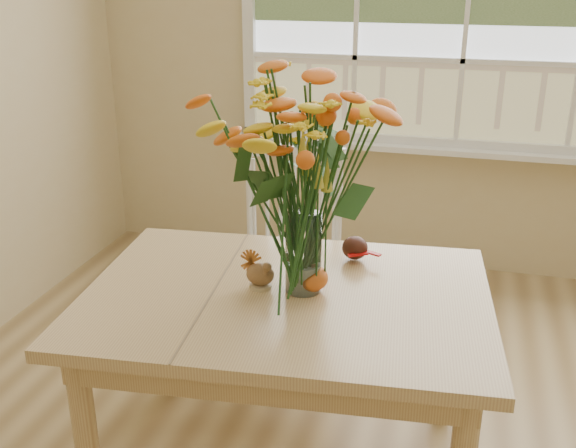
# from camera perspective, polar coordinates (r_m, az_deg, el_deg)

# --- Properties ---
(wall_back) EXTENTS (4.00, 0.02, 2.70)m
(wall_back) POSITION_cam_1_polar(r_m,az_deg,el_deg) (3.62, 14.90, 16.41)
(wall_back) COLOR #D1BA85
(wall_back) RESTS_ON floor
(dining_table) EXTENTS (1.32, 1.00, 0.67)m
(dining_table) POSITION_cam_1_polar(r_m,az_deg,el_deg) (2.13, -0.14, -8.02)
(dining_table) COLOR tan
(dining_table) RESTS_ON floor
(windsor_chair) EXTENTS (0.48, 0.46, 0.90)m
(windsor_chair) POSITION_cam_1_polar(r_m,az_deg,el_deg) (2.80, 0.36, -2.05)
(windsor_chair) COLOR white
(windsor_chair) RESTS_ON floor
(flower_vase) EXTENTS (0.52, 0.52, 0.62)m
(flower_vase) POSITION_cam_1_polar(r_m,az_deg,el_deg) (1.96, 1.37, 4.16)
(flower_vase) COLOR white
(flower_vase) RESTS_ON dining_table
(pumpkin) EXTENTS (0.10, 0.10, 0.08)m
(pumpkin) POSITION_cam_1_polar(r_m,az_deg,el_deg) (2.08, 2.00, -4.69)
(pumpkin) COLOR #DA5F19
(pumpkin) RESTS_ON dining_table
(turkey_figurine) EXTENTS (0.09, 0.07, 0.11)m
(turkey_figurine) POSITION_cam_1_polar(r_m,az_deg,el_deg) (2.10, -2.37, -4.29)
(turkey_figurine) COLOR #CCB78C
(turkey_figurine) RESTS_ON dining_table
(dark_gourd) EXTENTS (0.12, 0.09, 0.08)m
(dark_gourd) POSITION_cam_1_polar(r_m,az_deg,el_deg) (2.30, 5.68, -2.12)
(dark_gourd) COLOR #38160F
(dark_gourd) RESTS_ON dining_table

